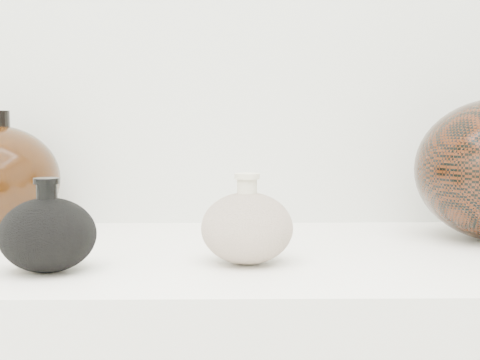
{
  "coord_description": "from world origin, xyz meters",
  "views": [
    {
      "loc": [
        0.04,
        0.04,
        1.08
      ],
      "look_at": [
        0.05,
        0.92,
        1.0
      ],
      "focal_mm": 50.0,
      "sensor_mm": 36.0,
      "label": 1
    }
  ],
  "objects": [
    {
      "name": "cream_gourd_vase",
      "position": [
        0.06,
        0.87,
        0.95
      ],
      "size": [
        0.13,
        0.13,
        0.11
      ],
      "color": "#C8B09E",
      "rests_on": "display_counter"
    },
    {
      "name": "black_gourd_vase",
      "position": [
        -0.18,
        0.83,
        0.95
      ],
      "size": [
        0.14,
        0.14,
        0.11
      ],
      "color": "black",
      "rests_on": "display_counter"
    }
  ]
}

